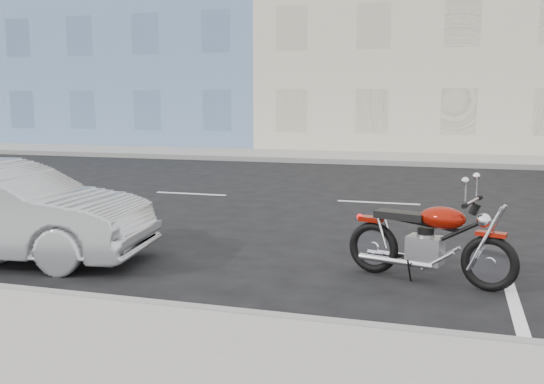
% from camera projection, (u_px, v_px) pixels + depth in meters
% --- Properties ---
extents(ground, '(120.00, 120.00, 0.00)m').
position_uv_depth(ground, '(486.00, 208.00, 11.31)').
color(ground, black).
rests_on(ground, ground).
extents(sidewalk_far, '(80.00, 3.40, 0.15)m').
position_uv_depth(sidewalk_far, '(321.00, 156.00, 20.95)').
color(sidewalk_far, gray).
rests_on(sidewalk_far, ground).
extents(curb_far, '(80.00, 0.12, 0.16)m').
position_uv_depth(curb_far, '(310.00, 161.00, 19.34)').
color(curb_far, gray).
rests_on(curb_far, ground).
extents(bldg_blue, '(12.00, 12.00, 13.00)m').
position_uv_depth(bldg_blue, '(176.00, 8.00, 29.74)').
color(bldg_blue, '#6180AA').
rests_on(bldg_blue, ground).
extents(bldg_cream, '(12.00, 12.00, 11.50)m').
position_uv_depth(bldg_cream, '(426.00, 14.00, 26.46)').
color(bldg_cream, beige).
rests_on(bldg_cream, ground).
extents(motorcycle, '(1.86, 0.79, 0.95)m').
position_uv_depth(motorcycle, '(493.00, 251.00, 6.29)').
color(motorcycle, black).
rests_on(motorcycle, ground).
extents(sedan_silver, '(3.86, 1.76, 1.23)m').
position_uv_depth(sedan_silver, '(1.00, 211.00, 7.56)').
color(sedan_silver, '#9B9EA2').
rests_on(sedan_silver, ground).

